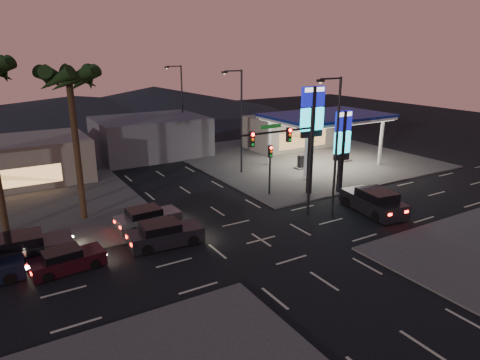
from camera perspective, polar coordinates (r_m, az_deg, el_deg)
ground at (r=27.84m, az=2.83°, el=-7.98°), size 140.00×140.00×0.00m
corner_lot_ne at (r=49.08m, az=8.00°, el=3.01°), size 24.00×24.00×0.12m
gas_station at (r=45.14m, az=11.47°, el=8.13°), size 12.20×8.20×5.47m
convenience_store at (r=53.72m, az=6.41°, el=6.39°), size 10.00×6.00×4.00m
pylon_sign_tall at (r=35.21m, az=9.59°, el=7.99°), size 2.20×0.35×9.00m
pylon_sign_short at (r=36.46m, az=13.49°, el=5.29°), size 1.60×0.35×7.00m
traffic_signal_mast at (r=29.80m, az=6.87°, el=4.22°), size 6.10×0.39×8.00m
pedestal_signal at (r=35.25m, az=4.03°, el=2.43°), size 0.32×0.39×4.30m
streetlight_near at (r=30.91m, az=12.51°, el=5.33°), size 2.14×0.25×10.00m
streetlight_mid at (r=41.16m, az=-0.05°, el=8.54°), size 2.14×0.25×10.00m
streetlight_far at (r=53.55m, az=-7.91°, el=10.33°), size 2.14×0.25×10.00m
palm_a at (r=30.93m, az=-21.78°, el=11.51°), size 4.41×4.41×10.86m
building_far_mid at (r=50.52m, az=-11.85°, el=5.70°), size 12.00×9.00×4.40m
hill_right at (r=86.50m, az=-11.33°, el=10.48°), size 50.00×50.00×5.00m
hill_center at (r=82.72m, az=-21.22°, el=9.04°), size 60.00×60.00×4.00m
car_lane_a_front at (r=27.29m, az=-10.04°, el=-7.13°), size 4.81×2.27×1.53m
car_lane_a_mid at (r=25.87m, az=-22.16°, el=-9.86°), size 4.11×1.98×1.30m
car_lane_b_front at (r=30.08m, az=-12.24°, el=-5.02°), size 4.50×2.02×1.45m
car_lane_b_mid at (r=27.76m, az=-26.73°, el=-8.22°), size 5.25×2.44×1.67m
suv_station at (r=33.61m, az=17.40°, el=-2.78°), size 3.02×5.64×1.79m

